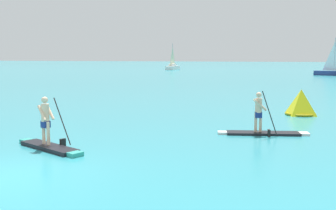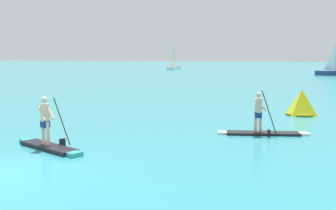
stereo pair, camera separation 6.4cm
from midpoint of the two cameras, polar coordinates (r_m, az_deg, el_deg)
ground at (r=11.02m, az=-22.06°, el=-9.43°), size 440.00×440.00×0.00m
paddleboarder_mid_center at (r=13.60m, az=-16.91°, el=-4.70°), size 3.08×1.64×1.73m
paddleboarder_far_right at (r=15.84m, az=13.26°, el=-2.96°), size 3.50×1.30×1.79m
race_marker_buoy at (r=21.61m, az=18.47°, el=0.21°), size 1.76×1.76×1.33m
sailboat_left_horizon at (r=90.78m, az=0.63°, el=5.58°), size 1.99×6.37×5.91m
sailboat_right_horizon at (r=68.06m, az=22.72°, el=4.57°), size 6.05×3.04×5.90m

